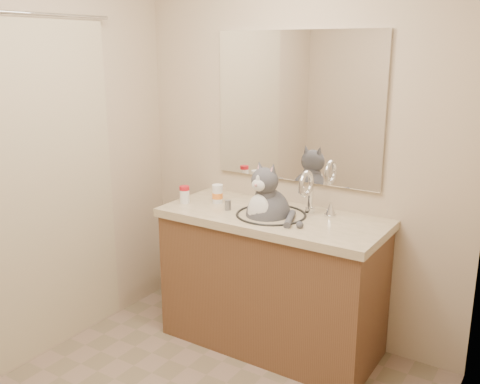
% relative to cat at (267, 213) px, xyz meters
% --- Properties ---
extents(room, '(2.22, 2.52, 2.42)m').
position_rel_cat_xyz_m(room, '(0.02, -0.93, 0.34)').
color(room, '#866E5D').
rests_on(room, ground).
extents(vanity, '(1.34, 0.59, 1.12)m').
position_rel_cat_xyz_m(vanity, '(0.02, 0.03, -0.42)').
color(vanity, brown).
rests_on(vanity, ground).
extents(mirror, '(1.10, 0.02, 0.90)m').
position_rel_cat_xyz_m(mirror, '(0.02, 0.30, 0.59)').
color(mirror, white).
rests_on(mirror, room).
extents(shower_curtain, '(0.02, 1.30, 1.93)m').
position_rel_cat_xyz_m(shower_curtain, '(-1.03, -0.83, 0.17)').
color(shower_curtain, '#B8A88B').
rests_on(shower_curtain, ground).
extents(cat, '(0.37, 0.33, 0.53)m').
position_rel_cat_xyz_m(cat, '(0.00, 0.00, 0.00)').
color(cat, '#4D4D52').
rests_on(cat, vanity).
extents(pill_bottle_redcap, '(0.08, 0.08, 0.11)m').
position_rel_cat_xyz_m(pill_bottle_redcap, '(-0.57, -0.06, 0.04)').
color(pill_bottle_redcap, white).
rests_on(pill_bottle_redcap, vanity).
extents(pill_bottle_orange, '(0.08, 0.08, 0.12)m').
position_rel_cat_xyz_m(pill_bottle_orange, '(-0.40, 0.06, 0.05)').
color(pill_bottle_orange, white).
rests_on(pill_bottle_orange, vanity).
extents(grey_canister, '(0.05, 0.05, 0.06)m').
position_rel_cat_xyz_m(grey_canister, '(-0.25, -0.04, 0.02)').
color(grey_canister, slate).
rests_on(grey_canister, vanity).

